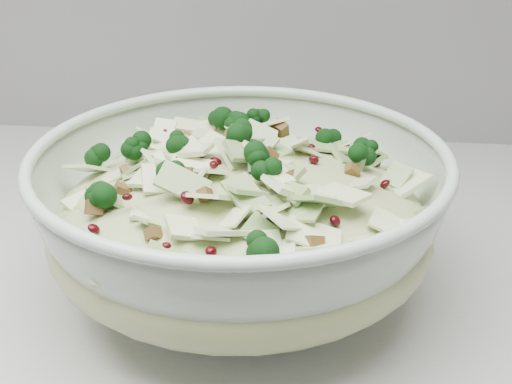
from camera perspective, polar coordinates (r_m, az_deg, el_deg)
mixing_bowl at (r=0.57m, az=-1.24°, el=-2.44°), size 0.40×0.40×0.13m
salad at (r=0.56m, az=-1.26°, el=-0.52°), size 0.40×0.40×0.13m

